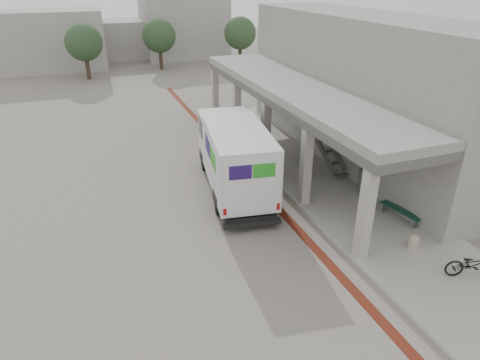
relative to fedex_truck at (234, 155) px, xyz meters
name	(u,v)px	position (x,y,z in m)	size (l,w,h in m)	color
ground	(262,220)	(0.13, -2.80, -1.66)	(120.00, 120.00, 0.00)	slate
bike_lane_stripe	(265,193)	(1.13, -0.80, -1.65)	(0.35, 40.00, 0.01)	#511B10
sidewalk	(349,201)	(4.13, -2.80, -1.60)	(4.40, 28.00, 0.12)	gray
transit_building	(354,92)	(6.96, 1.70, 1.74)	(7.60, 17.00, 7.00)	gray
distant_backdrop	(103,36)	(-2.72, 33.08, 1.04)	(28.00, 10.00, 6.50)	gray
tree_left	(84,43)	(-4.87, 25.20, 1.52)	(3.20, 3.20, 4.80)	#38281C
tree_mid	(159,36)	(2.13, 27.20, 1.52)	(3.20, 3.20, 4.80)	#38281C
tree_right	(240,33)	(10.13, 26.20, 1.52)	(3.20, 3.20, 4.80)	#38281C
fedex_truck	(234,155)	(0.00, 0.00, 0.00)	(3.31, 7.55, 3.12)	black
bench	(400,213)	(5.08, -4.83, -1.24)	(0.76, 1.80, 0.41)	slate
bollard_near	(414,242)	(4.20, -6.59, -1.26)	(0.37, 0.37, 0.55)	tan
bollard_far	(306,165)	(3.84, 0.44, -1.22)	(0.43, 0.43, 0.65)	gray
utility_cabinet	(366,182)	(5.13, -2.49, -1.00)	(0.49, 0.65, 1.09)	slate
bicycle_black	(474,264)	(4.88, -8.44, -1.08)	(0.61, 1.74, 0.91)	black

